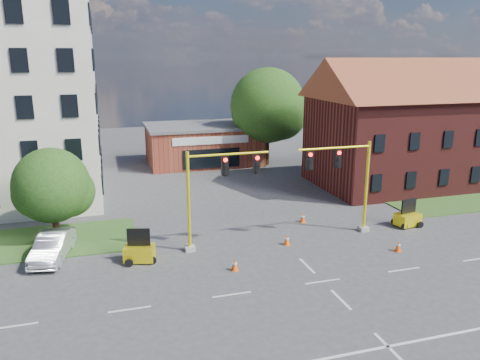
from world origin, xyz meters
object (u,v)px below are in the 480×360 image
at_px(signal_mast_west, 215,187).
at_px(pickup_white, 373,184).
at_px(signal_mast_east, 345,177).
at_px(trailer_west, 139,252).
at_px(trailer_east, 408,218).

bearing_deg(signal_mast_west, pickup_white, 26.66).
distance_m(signal_mast_west, signal_mast_east, 8.71).
bearing_deg(signal_mast_east, signal_mast_west, 180.00).
height_order(trailer_west, trailer_east, trailer_west).
bearing_deg(trailer_east, signal_mast_east, 168.82).
bearing_deg(signal_mast_west, trailer_east, -0.11).
height_order(signal_mast_west, trailer_east, signal_mast_west).
bearing_deg(trailer_east, signal_mast_west, 169.01).
relative_size(signal_mast_west, trailer_east, 3.28).
height_order(signal_mast_west, signal_mast_east, same).
distance_m(trailer_east, pickup_white, 8.36).
distance_m(trailer_west, trailer_east, 18.55).
height_order(trailer_west, pickup_white, trailer_west).
bearing_deg(trailer_west, signal_mast_west, 23.30).
relative_size(trailer_east, pickup_white, 0.33).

